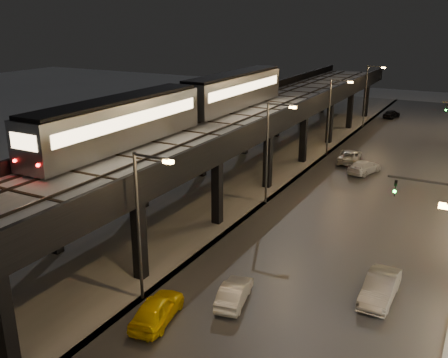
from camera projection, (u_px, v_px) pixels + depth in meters
The scene contains 17 objects.
road_surface at pixel (368, 204), 44.21m from camera, with size 17.00×120.00×0.06m, color #46474D.
under_viaduct_pavement at pixel (233, 181), 50.28m from camera, with size 11.00×120.00×0.06m, color #9FA1A8.
elevated_viaduct at pixel (218, 133), 45.89m from camera, with size 9.00×100.00×6.30m.
viaduct_trackbed at pixel (219, 125), 45.76m from camera, with size 8.40×100.00×0.32m.
viaduct_parapet_streetside at pixel (262, 124), 43.67m from camera, with size 0.30×100.00×1.10m, color black.
viaduct_parapet_far at pixel (179, 115), 47.59m from camera, with size 0.30×100.00×1.10m, color black.
streetlight_left_1 at pixel (142, 218), 27.75m from camera, with size 2.57×0.28×9.00m.
streetlight_left_2 at pixel (270, 146), 42.79m from camera, with size 2.57×0.28×9.00m.
streetlight_left_3 at pixel (331, 112), 57.84m from camera, with size 2.57×0.28×9.00m.
streetlight_left_4 at pixel (368, 92), 72.88m from camera, with size 2.57×0.28×9.00m.
subway_train at pixel (187, 103), 45.09m from camera, with size 2.99×36.55×3.57m.
car_taxi at pixel (157, 310), 27.11m from camera, with size 1.74×4.31×1.47m, color yellow.
car_near_white at pixel (234, 294), 28.88m from camera, with size 1.36×3.90×1.28m, color silver.
car_mid_silver at pixel (350, 157), 56.35m from camera, with size 2.41×5.22×1.45m, color silver.
car_mid_dark at pixel (364, 167), 52.49m from camera, with size 1.92×4.72×1.37m, color silver.
car_far_white at pixel (391, 114), 80.39m from camera, with size 1.59×3.95×1.35m, color black.
car_onc_silver at pixel (380, 288), 29.17m from camera, with size 1.63×4.68×1.54m, color #969799.
Camera 1 is at (15.77, -7.42, 16.03)m, focal length 40.00 mm.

